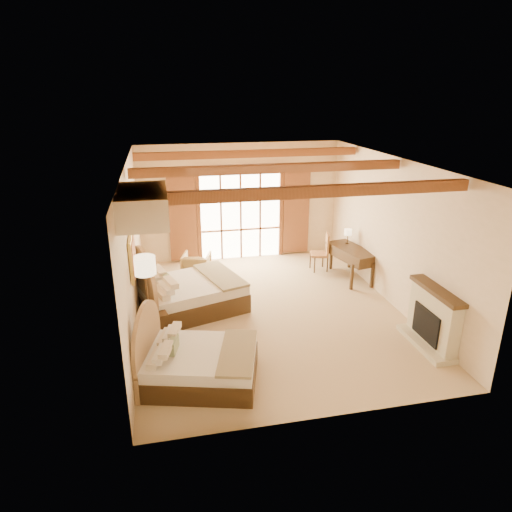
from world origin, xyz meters
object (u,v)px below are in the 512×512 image
object	(u,v)px
desk	(351,262)
nightstand	(155,325)
bed_far	(183,292)
armchair	(196,265)
bed_near	(192,362)

from	to	relation	value
desk	nightstand	bearing A→B (deg)	-170.33
bed_far	desk	size ratio (longest dim) A/B	1.64
armchair	desk	distance (m)	3.92
nightstand	armchair	distance (m)	3.08
bed_far	armchair	distance (m)	1.87
bed_far	nightstand	size ratio (longest dim) A/B	4.79
armchair	desk	size ratio (longest dim) A/B	0.44
bed_far	desk	bearing A→B (deg)	-5.28
armchair	desk	xyz separation A→B (m)	(3.81, -0.89, 0.11)
bed_far	armchair	bearing A→B (deg)	58.75
bed_far	desk	world-z (taller)	bed_far
armchair	nightstand	bearing A→B (deg)	86.85
nightstand	bed_far	bearing A→B (deg)	46.00
desk	bed_near	bearing A→B (deg)	-152.87
bed_far	armchair	xyz separation A→B (m)	(0.44, 1.81, -0.11)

